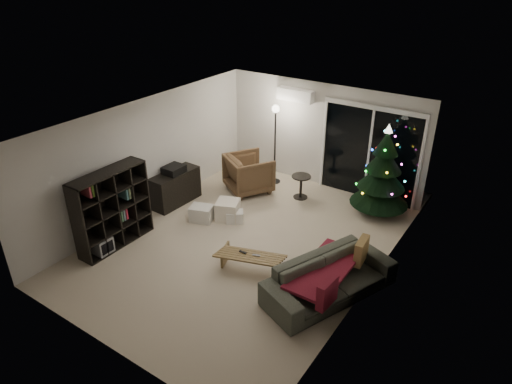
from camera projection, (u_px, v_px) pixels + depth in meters
room at (303, 176)px, 9.35m from camera, size 6.50×7.51×2.60m
bookshelf at (106, 206)px, 8.71m from camera, size 0.89×1.59×1.55m
media_cabinet at (175, 188)px, 10.28m from camera, size 0.49×1.22×0.75m
stereo at (174, 169)px, 10.07m from camera, size 0.38×0.45×0.16m
armchair at (249, 173)px, 10.79m from camera, size 1.34×1.35×0.90m
ottoman at (228, 210)px, 9.72m from camera, size 0.61×0.61×0.42m
cardboard_box_a at (202, 213)px, 9.68m from camera, size 0.55×0.49×0.33m
cardboard_box_b at (235, 217)px, 9.64m from camera, size 0.45×0.43×0.25m
side_table at (301, 187)px, 10.55m from camera, size 0.55×0.55×0.56m
floor_lamp at (275, 146)px, 10.98m from camera, size 0.31×0.31×1.91m
sofa at (330, 278)px, 7.47m from camera, size 1.68×2.44×0.66m
sofa_throw at (325, 269)px, 7.45m from camera, size 0.71×1.64×0.05m
cushion_a at (361, 251)px, 7.70m from camera, size 0.17×0.45×0.44m
cushion_b at (327, 293)px, 6.74m from camera, size 0.16×0.44×0.44m
coffee_table at (250, 264)px, 8.06m from camera, size 1.23×0.76×0.37m
remote_a at (243, 252)px, 8.05m from camera, size 0.15×0.04×0.02m
remote_b at (256, 255)px, 7.96m from camera, size 0.14×0.08×0.02m
christmas_tree at (383, 170)px, 9.61m from camera, size 1.42×1.42×2.02m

